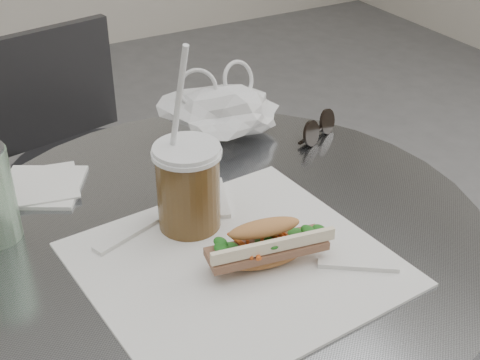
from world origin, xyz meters
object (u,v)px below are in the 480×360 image
chair_far (96,213)px  sunglasses (318,129)px  banh_mi (266,245)px  iced_coffee (188,186)px

chair_far → sunglasses: 0.72m
chair_far → sunglasses: size_ratio=7.94×
banh_mi → sunglasses: size_ratio=2.04×
banh_mi → iced_coffee: 0.14m
banh_mi → sunglasses: 0.38m
iced_coffee → sunglasses: 0.35m
chair_far → iced_coffee: 0.81m
chair_far → banh_mi: banh_mi is taller
chair_far → iced_coffee: size_ratio=2.84×
chair_far → banh_mi: size_ratio=3.88×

